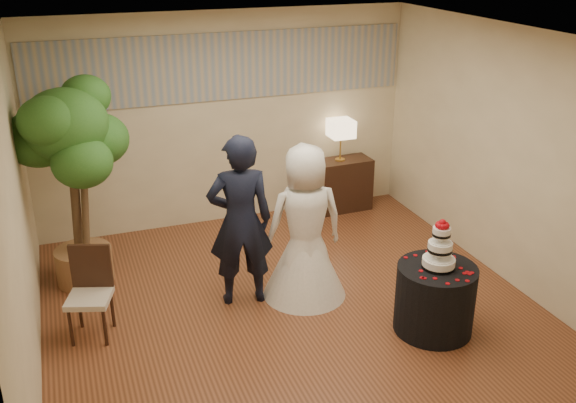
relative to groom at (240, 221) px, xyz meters
name	(u,v)px	position (x,y,z in m)	size (l,w,h in m)	color
floor	(292,308)	(0.44, -0.35, -0.93)	(5.00, 5.00, 0.00)	brown
ceiling	(293,38)	(0.44, -0.35, 1.87)	(5.00, 5.00, 0.00)	white
wall_back	(226,120)	(0.44, 2.15, 0.47)	(5.00, 0.06, 2.80)	beige
wall_front	(431,318)	(0.44, -2.85, 0.47)	(5.00, 0.06, 2.80)	beige
wall_left	(17,221)	(-2.06, -0.35, 0.47)	(0.06, 5.00, 2.80)	beige
wall_right	(506,156)	(2.94, -0.35, 0.47)	(0.06, 5.00, 2.80)	beige
mural_border	(224,67)	(0.44, 2.13, 1.17)	(4.90, 0.02, 0.85)	#979791
groom	(240,221)	(0.00, 0.00, 0.00)	(0.68, 0.44, 1.85)	black
bride	(305,223)	(0.67, -0.12, -0.07)	(0.90, 0.90, 1.71)	white
cake_table	(435,299)	(1.62, -1.19, -0.58)	(0.77, 0.77, 0.69)	black
wedding_cake	(440,244)	(1.62, -1.19, 0.02)	(0.32, 0.32, 0.51)	white
console	(339,185)	(1.99, 1.90, -0.56)	(0.89, 0.40, 0.74)	black
table_lamp	(341,140)	(1.99, 1.90, 0.10)	(0.32, 0.32, 0.58)	beige
ficus_tree	(73,185)	(-1.56, 1.00, 0.24)	(1.11, 1.11, 2.34)	#2B5E1F
side_chair	(89,296)	(-1.56, -0.15, -0.47)	(0.42, 0.44, 0.91)	black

